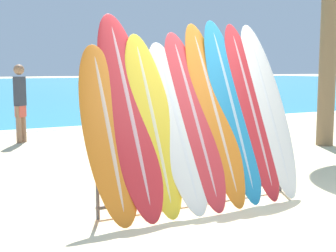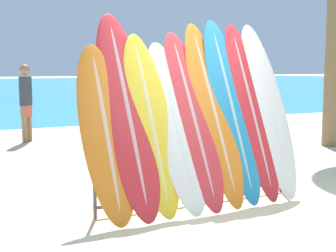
{
  "view_description": "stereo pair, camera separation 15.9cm",
  "coord_description": "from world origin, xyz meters",
  "px_view_note": "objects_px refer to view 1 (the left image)",
  "views": [
    {
      "loc": [
        -3.15,
        -4.38,
        1.64
      ],
      "look_at": [
        -0.3,
        1.12,
        0.86
      ],
      "focal_mm": 50.0,
      "sensor_mm": 36.0,
      "label": 1
    },
    {
      "loc": [
        -3.01,
        -4.45,
        1.64
      ],
      "look_at": [
        -0.3,
        1.12,
        0.86
      ],
      "focal_mm": 50.0,
      "sensor_mm": 36.0,
      "label": 2
    }
  ],
  "objects_px": {
    "surfboard_slot_8": "(268,107)",
    "surfboard_slot_6": "(232,108)",
    "surfboard_slot_4": "(194,116)",
    "surfboard_slot_7": "(251,108)",
    "person_near_water": "(20,100)",
    "surfboard_rack": "(199,166)",
    "surfboard_slot_1": "(129,111)",
    "surfboard_slot_2": "(153,121)",
    "surfboard_slot_0": "(108,131)",
    "person_mid_beach": "(163,99)",
    "surfboard_slot_3": "(177,124)",
    "surfboard_slot_5": "(214,110)"
  },
  "relations": [
    {
      "from": "surfboard_slot_1",
      "to": "person_near_water",
      "type": "height_order",
      "value": "surfboard_slot_1"
    },
    {
      "from": "person_mid_beach",
      "to": "surfboard_slot_5",
      "type": "bearing_deg",
      "value": -129.96
    },
    {
      "from": "surfboard_slot_4",
      "to": "surfboard_slot_7",
      "type": "xyz_separation_m",
      "value": [
        0.86,
        0.01,
        0.06
      ]
    },
    {
      "from": "surfboard_rack",
      "to": "surfboard_slot_3",
      "type": "distance_m",
      "value": 0.59
    },
    {
      "from": "surfboard_slot_7",
      "to": "surfboard_slot_1",
      "type": "bearing_deg",
      "value": 178.61
    },
    {
      "from": "surfboard_slot_1",
      "to": "surfboard_rack",
      "type": "bearing_deg",
      "value": -10.07
    },
    {
      "from": "surfboard_rack",
      "to": "surfboard_slot_6",
      "type": "distance_m",
      "value": 0.88
    },
    {
      "from": "surfboard_slot_0",
      "to": "surfboard_slot_1",
      "type": "height_order",
      "value": "surfboard_slot_1"
    },
    {
      "from": "surfboard_slot_7",
      "to": "surfboard_slot_4",
      "type": "bearing_deg",
      "value": -179.33
    },
    {
      "from": "surfboard_slot_4",
      "to": "surfboard_slot_8",
      "type": "bearing_deg",
      "value": 0.37
    },
    {
      "from": "surfboard_slot_3",
      "to": "person_mid_beach",
      "type": "distance_m",
      "value": 5.69
    },
    {
      "from": "surfboard_slot_3",
      "to": "surfboard_slot_8",
      "type": "xyz_separation_m",
      "value": [
        1.38,
        0.04,
        0.13
      ]
    },
    {
      "from": "surfboard_rack",
      "to": "person_near_water",
      "type": "bearing_deg",
      "value": 100.32
    },
    {
      "from": "surfboard_slot_4",
      "to": "surfboard_slot_1",
      "type": "bearing_deg",
      "value": 176.44
    },
    {
      "from": "surfboard_slot_2",
      "to": "surfboard_slot_4",
      "type": "bearing_deg",
      "value": 2.28
    },
    {
      "from": "surfboard_slot_3",
      "to": "person_mid_beach",
      "type": "xyz_separation_m",
      "value": [
        2.43,
        5.15,
        -0.09
      ]
    },
    {
      "from": "surfboard_slot_1",
      "to": "person_near_water",
      "type": "relative_size",
      "value": 1.35
    },
    {
      "from": "surfboard_slot_3",
      "to": "person_mid_beach",
      "type": "bearing_deg",
      "value": 64.72
    },
    {
      "from": "surfboard_slot_0",
      "to": "surfboard_slot_2",
      "type": "relative_size",
      "value": 0.93
    },
    {
      "from": "surfboard_slot_8",
      "to": "surfboard_slot_6",
      "type": "bearing_deg",
      "value": 178.27
    },
    {
      "from": "surfboard_slot_1",
      "to": "surfboard_slot_6",
      "type": "relative_size",
      "value": 1.01
    },
    {
      "from": "person_near_water",
      "to": "surfboard_rack",
      "type": "bearing_deg",
      "value": -124.38
    },
    {
      "from": "surfboard_slot_2",
      "to": "surfboard_slot_3",
      "type": "relative_size",
      "value": 1.05
    },
    {
      "from": "surfboard_slot_4",
      "to": "surfboard_slot_5",
      "type": "xyz_separation_m",
      "value": [
        0.3,
        0.02,
        0.06
      ]
    },
    {
      "from": "surfboard_slot_8",
      "to": "surfboard_slot_3",
      "type": "bearing_deg",
      "value": -178.22
    },
    {
      "from": "surfboard_slot_0",
      "to": "surfboard_slot_1",
      "type": "bearing_deg",
      "value": 19.37
    },
    {
      "from": "surfboard_rack",
      "to": "surfboard_slot_4",
      "type": "bearing_deg",
      "value": 99.46
    },
    {
      "from": "surfboard_slot_6",
      "to": "surfboard_slot_0",
      "type": "bearing_deg",
      "value": -177.4
    },
    {
      "from": "surfboard_slot_4",
      "to": "surfboard_slot_6",
      "type": "xyz_separation_m",
      "value": [
        0.57,
        0.02,
        0.08
      ]
    },
    {
      "from": "person_near_water",
      "to": "person_mid_beach",
      "type": "bearing_deg",
      "value": -54.25
    },
    {
      "from": "surfboard_slot_1",
      "to": "person_mid_beach",
      "type": "height_order",
      "value": "surfboard_slot_1"
    },
    {
      "from": "surfboard_slot_7",
      "to": "person_mid_beach",
      "type": "height_order",
      "value": "surfboard_slot_7"
    },
    {
      "from": "person_near_water",
      "to": "person_mid_beach",
      "type": "xyz_separation_m",
      "value": [
        3.21,
        -0.54,
        -0.04
      ]
    },
    {
      "from": "surfboard_rack",
      "to": "surfboard_slot_6",
      "type": "relative_size",
      "value": 1.14
    },
    {
      "from": "surfboard_slot_0",
      "to": "surfboard_slot_6",
      "type": "xyz_separation_m",
      "value": [
        1.67,
        0.08,
        0.18
      ]
    },
    {
      "from": "surfboard_slot_6",
      "to": "surfboard_slot_7",
      "type": "height_order",
      "value": "surfboard_slot_6"
    },
    {
      "from": "surfboard_slot_8",
      "to": "person_near_water",
      "type": "height_order",
      "value": "surfboard_slot_8"
    },
    {
      "from": "surfboard_slot_1",
      "to": "surfboard_slot_7",
      "type": "xyz_separation_m",
      "value": [
        1.67,
        -0.04,
        -0.04
      ]
    },
    {
      "from": "surfboard_slot_2",
      "to": "surfboard_slot_5",
      "type": "height_order",
      "value": "surfboard_slot_5"
    },
    {
      "from": "surfboard_rack",
      "to": "person_near_water",
      "type": "xyz_separation_m",
      "value": [
        -1.05,
        5.75,
        0.47
      ]
    },
    {
      "from": "surfboard_rack",
      "to": "person_mid_beach",
      "type": "xyz_separation_m",
      "value": [
        2.16,
        5.21,
        0.43
      ]
    },
    {
      "from": "surfboard_slot_5",
      "to": "surfboard_slot_7",
      "type": "distance_m",
      "value": 0.56
    },
    {
      "from": "surfboard_slot_8",
      "to": "person_near_water",
      "type": "relative_size",
      "value": 1.31
    },
    {
      "from": "person_near_water",
      "to": "surfboard_slot_1",
      "type": "bearing_deg",
      "value": -132.49
    },
    {
      "from": "surfboard_rack",
      "to": "person_mid_beach",
      "type": "distance_m",
      "value": 5.66
    },
    {
      "from": "surfboard_slot_7",
      "to": "surfboard_slot_3",
      "type": "bearing_deg",
      "value": -177.63
    },
    {
      "from": "surfboard_slot_3",
      "to": "surfboard_slot_5",
      "type": "distance_m",
      "value": 0.57
    },
    {
      "from": "surfboard_slot_4",
      "to": "surfboard_slot_2",
      "type": "bearing_deg",
      "value": -177.72
    },
    {
      "from": "surfboard_slot_7",
      "to": "person_mid_beach",
      "type": "relative_size",
      "value": 1.37
    },
    {
      "from": "surfboard_slot_4",
      "to": "surfboard_slot_7",
      "type": "height_order",
      "value": "surfboard_slot_7"
    }
  ]
}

